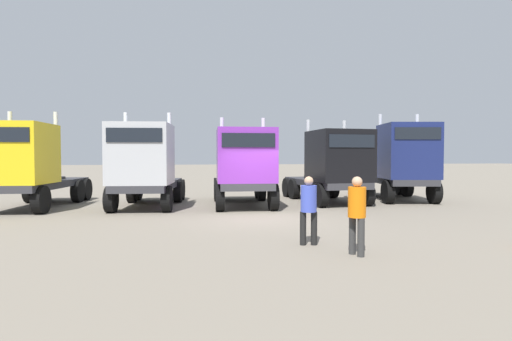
{
  "coord_description": "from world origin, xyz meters",
  "views": [
    {
      "loc": [
        -2.84,
        -14.17,
        2.23
      ],
      "look_at": [
        0.73,
        4.86,
        1.56
      ],
      "focal_mm": 28.22,
      "sensor_mm": 36.0,
      "label": 1
    }
  ],
  "objects_px": {
    "semi_truck_yellow": "(26,165)",
    "semi_truck_silver": "(145,165)",
    "semi_truck_black": "(333,165)",
    "visitor_with_camera": "(309,205)",
    "semi_truck_navy": "(403,161)",
    "semi_truck_purple": "(244,166)",
    "visitor_in_hivis": "(357,210)"
  },
  "relations": [
    {
      "from": "semi_truck_silver",
      "to": "semi_truck_purple",
      "type": "distance_m",
      "value": 4.27
    },
    {
      "from": "semi_truck_silver",
      "to": "semi_truck_purple",
      "type": "bearing_deg",
      "value": 93.87
    },
    {
      "from": "semi_truck_purple",
      "to": "semi_truck_navy",
      "type": "xyz_separation_m",
      "value": [
        8.16,
        0.86,
        0.18
      ]
    },
    {
      "from": "semi_truck_yellow",
      "to": "visitor_with_camera",
      "type": "distance_m",
      "value": 12.77
    },
    {
      "from": "semi_truck_navy",
      "to": "visitor_with_camera",
      "type": "relative_size",
      "value": 3.54
    },
    {
      "from": "semi_truck_navy",
      "to": "visitor_with_camera",
      "type": "bearing_deg",
      "value": -31.13
    },
    {
      "from": "visitor_in_hivis",
      "to": "visitor_with_camera",
      "type": "height_order",
      "value": "visitor_in_hivis"
    },
    {
      "from": "visitor_in_hivis",
      "to": "visitor_with_camera",
      "type": "xyz_separation_m",
      "value": [
        -0.73,
        1.23,
        -0.03
      ]
    },
    {
      "from": "semi_truck_silver",
      "to": "semi_truck_navy",
      "type": "xyz_separation_m",
      "value": [
        12.42,
        0.64,
        0.12
      ]
    },
    {
      "from": "semi_truck_silver",
      "to": "visitor_in_hivis",
      "type": "distance_m",
      "value": 10.74
    },
    {
      "from": "semi_truck_yellow",
      "to": "semi_truck_navy",
      "type": "xyz_separation_m",
      "value": [
        17.22,
        0.14,
        0.12
      ]
    },
    {
      "from": "semi_truck_yellow",
      "to": "semi_truck_purple",
      "type": "distance_m",
      "value": 9.09
    },
    {
      "from": "semi_truck_yellow",
      "to": "visitor_with_camera",
      "type": "height_order",
      "value": "semi_truck_yellow"
    },
    {
      "from": "semi_truck_yellow",
      "to": "semi_truck_purple",
      "type": "xyz_separation_m",
      "value": [
        9.06,
        -0.72,
        -0.06
      ]
    },
    {
      "from": "visitor_with_camera",
      "to": "semi_truck_silver",
      "type": "bearing_deg",
      "value": 37.39
    },
    {
      "from": "semi_truck_navy",
      "to": "visitor_in_hivis",
      "type": "distance_m",
      "value": 12.15
    },
    {
      "from": "semi_truck_navy",
      "to": "visitor_in_hivis",
      "type": "xyz_separation_m",
      "value": [
        -7.01,
        -9.88,
        -0.96
      ]
    },
    {
      "from": "semi_truck_purple",
      "to": "semi_truck_black",
      "type": "relative_size",
      "value": 1.02
    },
    {
      "from": "semi_truck_silver",
      "to": "visitor_with_camera",
      "type": "height_order",
      "value": "semi_truck_silver"
    },
    {
      "from": "semi_truck_silver",
      "to": "semi_truck_black",
      "type": "height_order",
      "value": "semi_truck_silver"
    },
    {
      "from": "visitor_in_hivis",
      "to": "semi_truck_purple",
      "type": "bearing_deg",
      "value": 79.7
    },
    {
      "from": "semi_truck_yellow",
      "to": "visitor_with_camera",
      "type": "bearing_deg",
      "value": 54.12
    },
    {
      "from": "semi_truck_black",
      "to": "visitor_in_hivis",
      "type": "xyz_separation_m",
      "value": [
        -3.2,
        -9.55,
        -0.78
      ]
    },
    {
      "from": "semi_truck_yellow",
      "to": "semi_truck_black",
      "type": "bearing_deg",
      "value": 95.24
    },
    {
      "from": "semi_truck_black",
      "to": "visitor_with_camera",
      "type": "height_order",
      "value": "semi_truck_black"
    },
    {
      "from": "semi_truck_navy",
      "to": "semi_truck_black",
      "type": "bearing_deg",
      "value": -74.38
    },
    {
      "from": "semi_truck_black",
      "to": "visitor_in_hivis",
      "type": "bearing_deg",
      "value": -21.21
    },
    {
      "from": "semi_truck_silver",
      "to": "semi_truck_navy",
      "type": "relative_size",
      "value": 0.99
    },
    {
      "from": "semi_truck_purple",
      "to": "visitor_in_hivis",
      "type": "xyz_separation_m",
      "value": [
        1.15,
        -9.01,
        -0.78
      ]
    },
    {
      "from": "semi_truck_yellow",
      "to": "semi_truck_silver",
      "type": "distance_m",
      "value": 4.83
    },
    {
      "from": "visitor_with_camera",
      "to": "semi_truck_yellow",
      "type": "bearing_deg",
      "value": 55.18
    },
    {
      "from": "semi_truck_yellow",
      "to": "semi_truck_silver",
      "type": "height_order",
      "value": "semi_truck_silver"
    }
  ]
}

